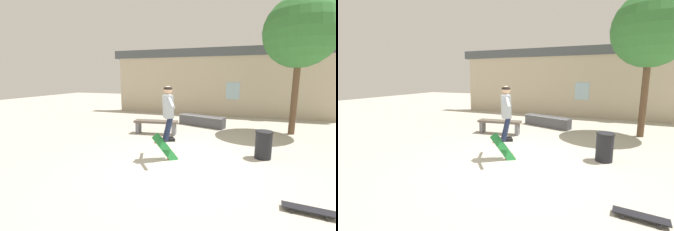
# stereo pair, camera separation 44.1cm
# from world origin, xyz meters

# --- Properties ---
(ground_plane) EXTENTS (40.00, 40.00, 0.00)m
(ground_plane) POSITION_xyz_m (0.00, 0.00, 0.00)
(ground_plane) COLOR #B2AD9E
(building_backdrop) EXTENTS (12.59, 0.52, 4.50)m
(building_backdrop) POSITION_xyz_m (0.03, 7.54, 1.92)
(building_backdrop) COLOR #B7A88E
(building_backdrop) RESTS_ON ground_plane
(tree_right) EXTENTS (2.51, 2.51, 4.94)m
(tree_right) POSITION_xyz_m (3.08, 4.12, 3.66)
(tree_right) COLOR brown
(tree_right) RESTS_ON ground_plane
(park_bench) EXTENTS (1.66, 0.62, 0.51)m
(park_bench) POSITION_xyz_m (-1.75, 2.53, 0.37)
(park_bench) COLOR brown
(park_bench) RESTS_ON ground_plane
(skate_ledge) EXTENTS (2.10, 1.10, 0.45)m
(skate_ledge) POSITION_xyz_m (-0.37, 4.43, 0.23)
(skate_ledge) COLOR #4C4C51
(skate_ledge) RESTS_ON ground_plane
(trash_bin) EXTENTS (0.45, 0.45, 0.74)m
(trash_bin) POSITION_xyz_m (1.87, 1.02, 0.39)
(trash_bin) COLOR black
(trash_bin) RESTS_ON ground_plane
(skater) EXTENTS (0.68, 1.11, 1.40)m
(skater) POSITION_xyz_m (-0.48, 0.18, 1.33)
(skater) COLOR #9EA8B2
(skateboard_flipping) EXTENTS (0.68, 0.25, 0.79)m
(skateboard_flipping) POSITION_xyz_m (-0.55, 0.13, 0.30)
(skateboard_flipping) COLOR #237F38
(skateboard_resting) EXTENTS (0.78, 0.28, 0.08)m
(skateboard_resting) POSITION_xyz_m (2.36, -1.38, 0.07)
(skateboard_resting) COLOR black
(skateboard_resting) RESTS_ON ground_plane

